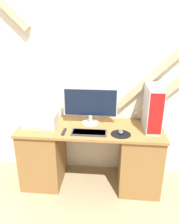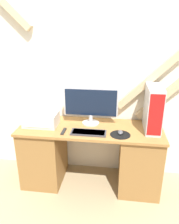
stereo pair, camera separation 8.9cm
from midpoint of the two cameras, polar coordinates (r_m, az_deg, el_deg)
ground_plane at (r=2.70m, az=-1.43°, el=-21.64°), size 12.00×12.00×0.00m
wall_back at (r=2.67m, az=0.14°, el=10.87°), size 6.40×0.13×2.73m
desk at (r=2.69m, az=-0.74°, el=-11.14°), size 1.65×0.60×0.76m
monitor at (r=2.53m, az=-0.76°, el=2.07°), size 0.63×0.20×0.44m
keyboard at (r=2.37m, az=-1.11°, el=-5.39°), size 0.38×0.16×0.02m
mousepad at (r=2.37m, az=7.10°, el=-5.77°), size 0.22×0.22×0.00m
mouse at (r=2.39m, az=7.12°, el=-5.14°), size 0.05×0.10×0.03m
computer_tower at (r=2.48m, az=15.16°, el=1.03°), size 0.16×0.41×0.49m
printer at (r=2.59m, az=-13.65°, el=-2.05°), size 0.39×0.25×0.15m
remote_control at (r=2.42m, az=-7.75°, el=-5.14°), size 0.03×0.15×0.02m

